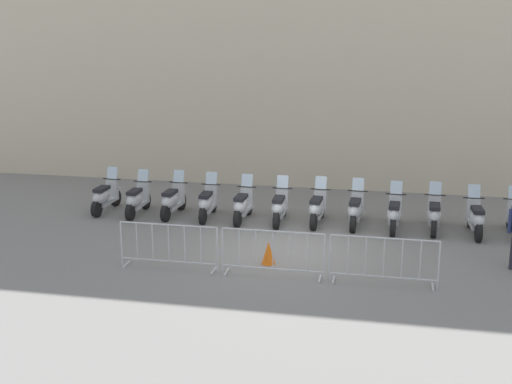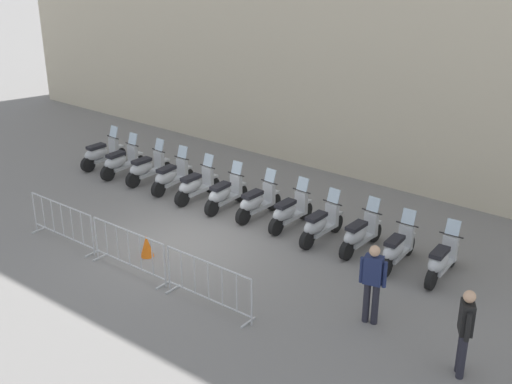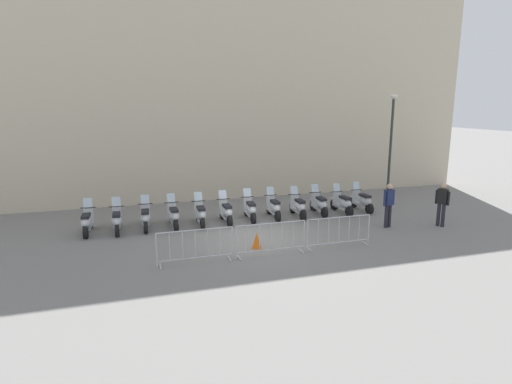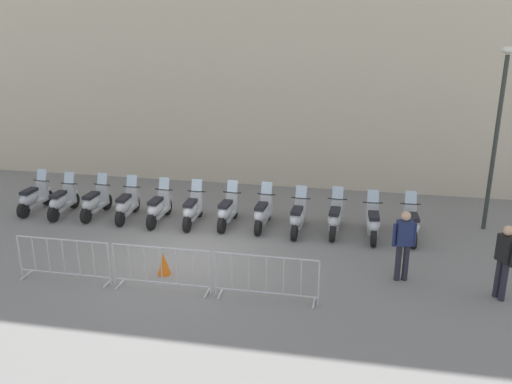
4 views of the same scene
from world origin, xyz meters
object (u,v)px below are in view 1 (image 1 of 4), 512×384
at_px(motorcycle_8, 394,214).
at_px(motorcycle_10, 476,219).
at_px(motorcycle_5, 279,207).
at_px(barrier_segment_2, 384,261).
at_px(motorcycle_1, 137,200).
at_px(motorcycle_4, 242,206).
at_px(motorcycle_6, 317,209).
at_px(traffic_cone, 268,253).
at_px(motorcycle_2, 172,201).
at_px(motorcycle_9, 434,215).
at_px(barrier_segment_1, 273,254).
at_px(motorcycle_7, 355,210).
at_px(barrier_segment_0, 169,247).
at_px(motorcycle_0, 105,197).
at_px(motorcycle_3, 207,203).

distance_m(motorcycle_8, motorcycle_10, 2.10).
relative_size(motorcycle_5, barrier_segment_2, 0.74).
height_order(motorcycle_1, motorcycle_4, same).
xyz_separation_m(motorcycle_6, traffic_cone, (-0.75, -3.32, -0.18)).
bearing_deg(barrier_segment_2, motorcycle_4, 135.17).
relative_size(motorcycle_2, motorcycle_5, 1.00).
height_order(motorcycle_9, barrier_segment_1, motorcycle_9).
bearing_deg(motorcycle_7, barrier_segment_1, -110.87).
distance_m(motorcycle_1, motorcycle_4, 3.13).
distance_m(motorcycle_2, motorcycle_9, 7.32).
bearing_deg(motorcycle_9, motorcycle_1, -179.17).
bearing_deg(motorcycle_6, motorcycle_8, -3.67).
relative_size(barrier_segment_0, barrier_segment_2, 1.00).
relative_size(motorcycle_7, motorcycle_10, 1.00).
bearing_deg(motorcycle_6, traffic_cone, -102.75).
height_order(motorcycle_1, traffic_cone, motorcycle_1).
xyz_separation_m(motorcycle_9, motorcycle_10, (1.05, -0.13, 0.00)).
xyz_separation_m(motorcycle_8, barrier_segment_2, (-0.21, -3.94, 0.07)).
relative_size(motorcycle_8, traffic_cone, 3.14).
distance_m(motorcycle_6, barrier_segment_1, 4.11).
height_order(motorcycle_7, barrier_segment_1, motorcycle_7).
bearing_deg(motorcycle_0, motorcycle_5, -1.06).
height_order(motorcycle_7, motorcycle_9, same).
distance_m(motorcycle_4, barrier_segment_2, 5.59).
bearing_deg(motorcycle_5, motorcycle_8, -0.58).
distance_m(motorcycle_7, barrier_segment_1, 4.39).
bearing_deg(motorcycle_3, motorcycle_7, 1.21).
bearing_deg(motorcycle_0, barrier_segment_1, -35.31).
relative_size(motorcycle_1, barrier_segment_2, 0.74).
distance_m(motorcycle_1, barrier_segment_1, 6.14).
xyz_separation_m(motorcycle_0, barrier_segment_2, (8.15, -4.07, 0.07)).
xyz_separation_m(motorcycle_6, motorcycle_10, (4.19, -0.14, 0.00)).
height_order(motorcycle_1, barrier_segment_2, motorcycle_1).
bearing_deg(motorcycle_2, motorcycle_9, 0.17).
bearing_deg(motorcycle_5, motorcycle_3, 179.01).
distance_m(motorcycle_0, barrier_segment_2, 9.11).
relative_size(motorcycle_7, barrier_segment_1, 0.75).
relative_size(motorcycle_2, barrier_segment_0, 0.75).
bearing_deg(barrier_segment_2, motorcycle_9, 72.87).
distance_m(motorcycle_4, motorcycle_7, 3.14).
relative_size(motorcycle_3, motorcycle_7, 1.00).
xyz_separation_m(motorcycle_5, motorcycle_9, (4.17, 0.10, 0.00)).
distance_m(motorcycle_5, barrier_segment_1, 4.01).
distance_m(motorcycle_3, motorcycle_6, 3.13).
relative_size(motorcycle_3, motorcycle_10, 1.00).
relative_size(motorcycle_0, barrier_segment_2, 0.75).
xyz_separation_m(motorcycle_1, barrier_segment_2, (7.10, -3.95, 0.07)).
distance_m(motorcycle_1, motorcycle_6, 5.22).
bearing_deg(motorcycle_2, barrier_segment_1, -47.90).
xyz_separation_m(motorcycle_1, motorcycle_3, (2.09, 0.06, 0.00)).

